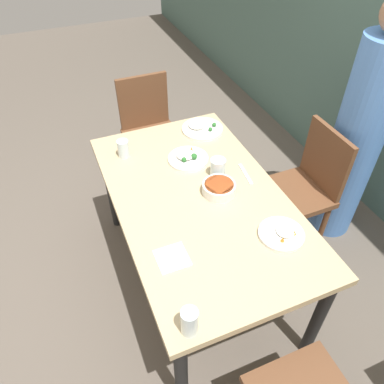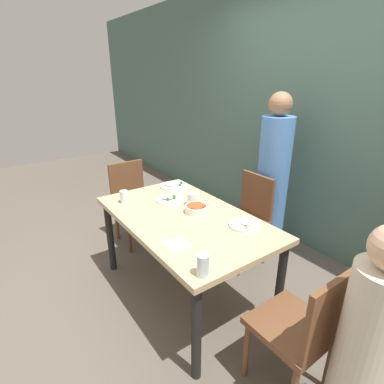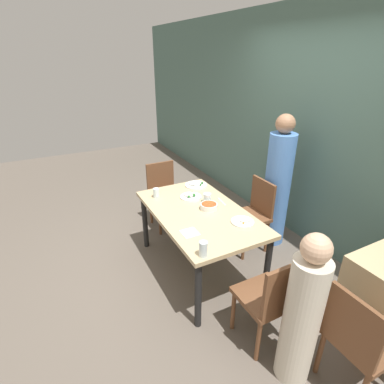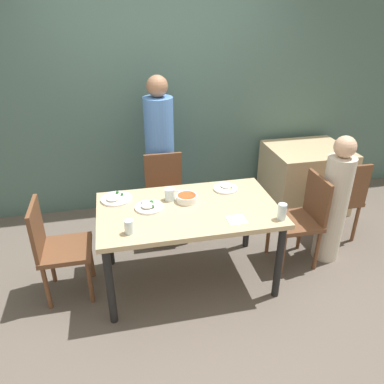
% 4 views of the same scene
% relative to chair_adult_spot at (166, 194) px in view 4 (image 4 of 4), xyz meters
% --- Properties ---
extents(ground_plane, '(10.00, 10.00, 0.00)m').
position_rel_chair_adult_spot_xyz_m(ground_plane, '(0.07, -0.76, -0.47)').
color(ground_plane, '#60564C').
extents(wall_back, '(10.00, 0.06, 2.70)m').
position_rel_chair_adult_spot_xyz_m(wall_back, '(0.07, 0.75, 0.88)').
color(wall_back, '#4C6B60').
rests_on(wall_back, ground_plane).
extents(dining_table, '(1.45, 0.85, 0.72)m').
position_rel_chair_adult_spot_xyz_m(dining_table, '(0.07, -0.76, 0.17)').
color(dining_table, tan).
rests_on(dining_table, ground_plane).
extents(chair_adult_spot, '(0.40, 0.40, 0.86)m').
position_rel_chair_adult_spot_xyz_m(chair_adult_spot, '(0.00, 0.00, 0.00)').
color(chair_adult_spot, brown).
rests_on(chair_adult_spot, ground_plane).
extents(chair_child_spot, '(0.40, 0.40, 0.86)m').
position_rel_chair_adult_spot_xyz_m(chair_child_spot, '(1.13, -0.71, 0.00)').
color(chair_child_spot, brown).
rests_on(chair_child_spot, ground_plane).
extents(chair_empty_left, '(0.40, 0.40, 0.86)m').
position_rel_chair_adult_spot_xyz_m(chair_empty_left, '(-0.99, -0.71, 0.00)').
color(chair_empty_left, brown).
rests_on(chair_empty_left, ground_plane).
extents(person_adult, '(0.30, 0.30, 1.58)m').
position_rel_chair_adult_spot_xyz_m(person_adult, '(0.00, 0.32, 0.27)').
color(person_adult, '#5184D1').
rests_on(person_adult, ground_plane).
extents(person_child, '(0.25, 0.25, 1.21)m').
position_rel_chair_adult_spot_xyz_m(person_child, '(1.43, -0.71, 0.10)').
color(person_child, beige).
rests_on(person_child, ground_plane).
extents(bowl_curry, '(0.17, 0.17, 0.06)m').
position_rel_chair_adult_spot_xyz_m(bowl_curry, '(0.09, -0.65, 0.28)').
color(bowl_curry, white).
rests_on(bowl_curry, dining_table).
extents(plate_rice_adult, '(0.22, 0.22, 0.04)m').
position_rel_chair_adult_spot_xyz_m(plate_rice_adult, '(0.46, -0.51, 0.26)').
color(plate_rice_adult, white).
rests_on(plate_rice_adult, dining_table).
extents(plate_rice_child, '(0.26, 0.26, 0.04)m').
position_rel_chair_adult_spot_xyz_m(plate_rice_child, '(-0.49, -0.50, 0.26)').
color(plate_rice_child, white).
rests_on(plate_rice_child, dining_table).
extents(plate_noodles, '(0.23, 0.23, 0.05)m').
position_rel_chair_adult_spot_xyz_m(plate_noodles, '(-0.23, -0.70, 0.27)').
color(plate_noodles, white).
rests_on(plate_noodles, dining_table).
extents(glass_water_tall, '(0.08, 0.08, 0.10)m').
position_rel_chair_adult_spot_xyz_m(glass_water_tall, '(-0.05, -0.60, 0.30)').
color(glass_water_tall, silver).
rests_on(glass_water_tall, dining_table).
extents(glass_water_short, '(0.07, 0.07, 0.11)m').
position_rel_chair_adult_spot_xyz_m(glass_water_short, '(-0.41, -1.03, 0.30)').
color(glass_water_short, silver).
rests_on(glass_water_short, dining_table).
extents(glass_water_center, '(0.07, 0.07, 0.13)m').
position_rel_chair_adult_spot_xyz_m(glass_water_center, '(0.73, -1.08, 0.31)').
color(glass_water_center, silver).
rests_on(glass_water_center, dining_table).
extents(napkin_folded, '(0.14, 0.14, 0.01)m').
position_rel_chair_adult_spot_xyz_m(napkin_folded, '(0.39, -1.03, 0.25)').
color(napkin_folded, white).
rests_on(napkin_folded, dining_table).
extents(fork_steel, '(0.18, 0.04, 0.01)m').
position_rel_chair_adult_spot_xyz_m(fork_steel, '(0.01, -0.45, 0.25)').
color(fork_steel, silver).
rests_on(fork_steel, dining_table).
extents(background_table, '(0.87, 0.74, 0.73)m').
position_rel_chair_adult_spot_xyz_m(background_table, '(1.68, 0.26, -0.11)').
color(background_table, tan).
rests_on(background_table, ground_plane).
extents(chair_background, '(0.40, 0.40, 0.86)m').
position_rel_chair_adult_spot_xyz_m(chair_background, '(1.68, -0.44, 0.00)').
color(chair_background, brown).
rests_on(chair_background, ground_plane).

